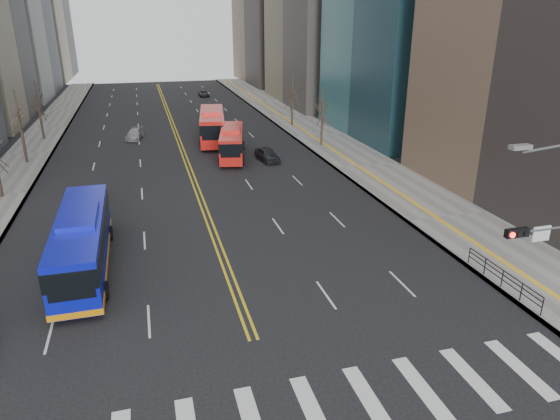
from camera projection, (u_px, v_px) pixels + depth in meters
name	position (u px, v px, depth m)	size (l,w,h in m)	color
ground	(283.00, 418.00, 18.84)	(220.00, 220.00, 0.00)	black
sidewalk_right	(319.00, 136.00, 63.63)	(7.00, 130.00, 0.15)	gray
sidewalk_left	(29.00, 154.00, 55.17)	(5.00, 130.00, 0.15)	gray
crosswalk	(283.00, 417.00, 18.84)	(26.70, 4.00, 0.01)	silver
centerline	(174.00, 128.00, 68.29)	(0.55, 100.00, 0.01)	gold
pedestrian_railing	(503.00, 276.00, 27.49)	(0.06, 6.06, 1.02)	black
street_trees	(108.00, 124.00, 46.37)	(35.20, 47.20, 7.60)	black
blue_bus	(82.00, 240.00, 29.38)	(2.94, 12.39, 3.59)	#0B12B2
red_bus_near	(232.00, 141.00, 53.46)	(4.37, 10.40, 3.24)	red
red_bus_far	(212.00, 124.00, 60.47)	(4.45, 12.38, 3.82)	red
car_dark_mid	(267.00, 154.00, 52.43)	(1.65, 4.10, 1.40)	black
car_silver	(135.00, 134.00, 61.85)	(1.71, 4.21, 1.22)	gray
car_dark_far	(204.00, 94.00, 95.63)	(1.80, 3.91, 1.09)	black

